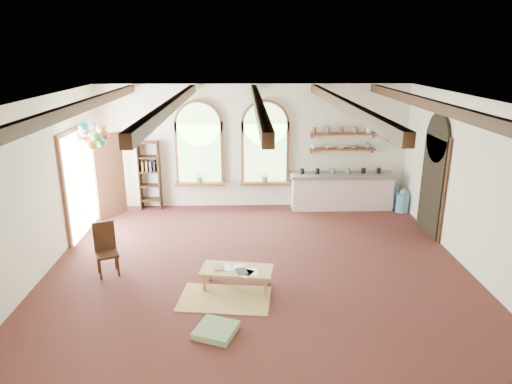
{
  "coord_description": "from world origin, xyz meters",
  "views": [
    {
      "loc": [
        -0.27,
        -8.14,
        4.03
      ],
      "look_at": [
        -0.02,
        0.6,
        1.28
      ],
      "focal_mm": 32.0,
      "sensor_mm": 36.0,
      "label": 1
    }
  ],
  "objects_px": {
    "kitchen_counter": "(341,191)",
    "side_chair": "(108,260)",
    "coffee_table": "(237,271)",
    "balloon_cluster": "(92,135)"
  },
  "relations": [
    {
      "from": "kitchen_counter",
      "to": "side_chair",
      "type": "height_order",
      "value": "side_chair"
    },
    {
      "from": "kitchen_counter",
      "to": "side_chair",
      "type": "xyz_separation_m",
      "value": [
        -5.11,
        -3.57,
        -0.19
      ]
    },
    {
      "from": "kitchen_counter",
      "to": "balloon_cluster",
      "type": "bearing_deg",
      "value": -161.94
    },
    {
      "from": "coffee_table",
      "to": "side_chair",
      "type": "relative_size",
      "value": 1.33
    },
    {
      "from": "side_chair",
      "to": "balloon_cluster",
      "type": "xyz_separation_m",
      "value": [
        -0.6,
        1.71,
        2.04
      ]
    },
    {
      "from": "side_chair",
      "to": "kitchen_counter",
      "type": "bearing_deg",
      "value": 34.94
    },
    {
      "from": "coffee_table",
      "to": "balloon_cluster",
      "type": "xyz_separation_m",
      "value": [
        -3.01,
        2.28,
        2.01
      ]
    },
    {
      "from": "kitchen_counter",
      "to": "side_chair",
      "type": "bearing_deg",
      "value": -145.06
    },
    {
      "from": "kitchen_counter",
      "to": "coffee_table",
      "type": "relative_size",
      "value": 2.03
    },
    {
      "from": "kitchen_counter",
      "to": "coffee_table",
      "type": "distance_m",
      "value": 4.94
    }
  ]
}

